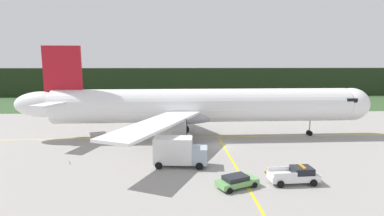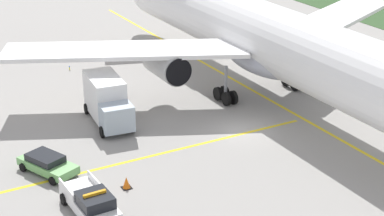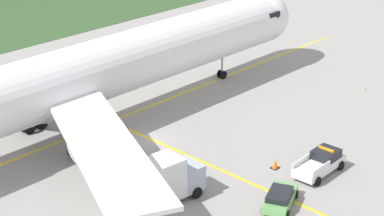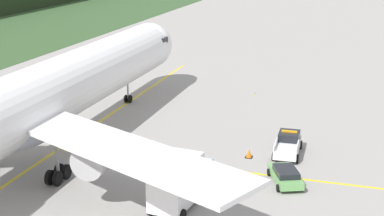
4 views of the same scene
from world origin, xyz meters
name	(u,v)px [view 2 (image 2 of 4)]	position (x,y,z in m)	size (l,w,h in m)	color
ground	(241,131)	(0.00, 0.00, 0.00)	(320.00, 320.00, 0.00)	gray
taxiway_centerline_main	(284,108)	(-2.32, 5.74, 0.00)	(79.46, 0.30, 0.01)	yellow
taxiway_centerline_spur	(86,172)	(0.74, -12.86, 0.00)	(35.90, 0.30, 0.01)	yellow
airliner	(284,45)	(-2.76, 5.74, 5.43)	(60.21, 43.00, 15.46)	white
ops_pickup_truck	(91,202)	(6.09, -14.35, 0.90)	(5.34, 2.49, 1.94)	white
catering_truck	(107,100)	(-6.47, -8.54, 1.91)	(6.79, 3.16, 3.83)	#A2B1C0
staff_car	(47,163)	(-0.39, -15.20, 0.70)	(4.75, 3.48, 1.30)	#69A95D
apron_cone	(126,183)	(4.06, -11.26, 0.39)	(0.64, 0.64, 0.80)	black
taxiway_edge_light_west	(70,68)	(-20.30, -7.40, 0.22)	(0.12, 0.12, 0.41)	yellow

